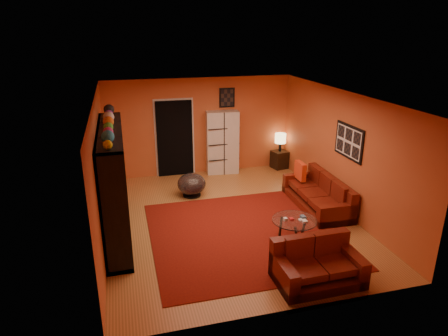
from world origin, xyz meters
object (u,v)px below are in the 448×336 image
object	(u,v)px
sofa	(320,195)
storage_cabinet	(222,143)
entertainment_unit	(114,183)
coffee_table	(294,222)
tv	(117,187)
bowl_chair	(192,184)
side_table	(279,159)
table_lamp	(280,139)
loveseat	(316,264)

from	to	relation	value
sofa	storage_cabinet	xyz separation A→B (m)	(-1.56, 2.73, 0.58)
entertainment_unit	coffee_table	bearing A→B (deg)	-20.02
sofa	tv	bearing A→B (deg)	-176.89
bowl_chair	tv	bearing A→B (deg)	-139.02
side_table	bowl_chair	bearing A→B (deg)	-154.38
storage_cabinet	sofa	bearing A→B (deg)	-54.37
bowl_chair	entertainment_unit	bearing A→B (deg)	-140.81
tv	table_lamp	distance (m)	5.28
tv	storage_cabinet	bearing A→B (deg)	-44.51
entertainment_unit	bowl_chair	xyz separation A→B (m)	(1.73, 1.41, -0.75)
storage_cabinet	coffee_table	bearing A→B (deg)	-78.91
sofa	loveseat	size ratio (longest dim) A/B	1.51
loveseat	bowl_chair	size ratio (longest dim) A/B	2.01
entertainment_unit	side_table	size ratio (longest dim) A/B	6.00
loveseat	coffee_table	distance (m)	1.27
tv	side_table	bearing A→B (deg)	-57.98
coffee_table	table_lamp	distance (m)	4.16
loveseat	storage_cabinet	xyz separation A→B (m)	(-0.18, 5.22, 0.58)
bowl_chair	sofa	bearing A→B (deg)	-26.44
entertainment_unit	tv	distance (m)	0.10
loveseat	storage_cabinet	world-z (taller)	storage_cabinet
sofa	side_table	world-z (taller)	sofa
entertainment_unit	loveseat	xyz separation A→B (m)	(3.03, -2.42, -0.76)
coffee_table	loveseat	bearing A→B (deg)	-98.37
side_table	coffee_table	bearing A→B (deg)	-108.49
entertainment_unit	storage_cabinet	xyz separation A→B (m)	(2.85, 2.80, -0.19)
side_table	tv	bearing A→B (deg)	-147.98
entertainment_unit	loveseat	distance (m)	3.95
storage_cabinet	table_lamp	xyz separation A→B (m)	(1.67, -0.05, 0.00)
entertainment_unit	storage_cabinet	world-z (taller)	entertainment_unit
entertainment_unit	sofa	size ratio (longest dim) A/B	1.45
bowl_chair	table_lamp	distance (m)	3.15
coffee_table	entertainment_unit	bearing A→B (deg)	159.98
coffee_table	storage_cabinet	bearing A→B (deg)	95.23
side_table	table_lamp	bearing A→B (deg)	0.00
storage_cabinet	table_lamp	distance (m)	1.68
sofa	table_lamp	distance (m)	2.74
tv	storage_cabinet	size ratio (longest dim) A/B	0.52
tv	bowl_chair	xyz separation A→B (m)	(1.68, 1.46, -0.68)
bowl_chair	side_table	world-z (taller)	bowl_chair
tv	side_table	size ratio (longest dim) A/B	1.80
sofa	loveseat	distance (m)	2.85
tv	bowl_chair	bearing A→B (deg)	-49.02
storage_cabinet	bowl_chair	distance (m)	1.88
loveseat	side_table	bearing A→B (deg)	-17.00
storage_cabinet	table_lamp	size ratio (longest dim) A/B	3.35
entertainment_unit	side_table	xyz separation A→B (m)	(4.53, 2.75, -0.80)
table_lamp	tv	bearing A→B (deg)	-147.98
entertainment_unit	table_lamp	xyz separation A→B (m)	(4.53, 2.75, -0.18)
entertainment_unit	storage_cabinet	bearing A→B (deg)	44.49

